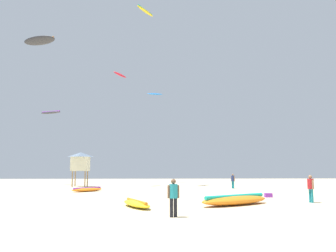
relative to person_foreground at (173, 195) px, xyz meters
name	(u,v)px	position (x,y,z in m)	size (l,w,h in m)	color
ground_plane	(191,229)	(0.48, -3.13, -1.02)	(120.00, 120.00, 0.00)	beige
person_foreground	(173,195)	(0.00, 0.00, 0.00)	(0.56, 0.39, 1.75)	black
person_midground	(311,186)	(9.40, 6.34, 0.03)	(0.40, 0.58, 1.79)	teal
person_left	(233,180)	(7.82, 21.99, -0.07)	(0.37, 0.45, 1.62)	teal
kite_grounded_near	(235,200)	(4.09, 5.10, -0.71)	(5.26, 4.18, 0.65)	orange
kite_grounded_mid	(137,204)	(-1.91, 4.06, -0.81)	(2.27, 3.69, 0.46)	yellow
kite_grounded_far	(87,190)	(-7.31, 17.60, -0.82)	(3.02, 3.13, 0.40)	orange
lifeguard_tower	(81,161)	(-9.87, 26.28, 2.03)	(2.30, 2.30, 4.15)	#8C704C
cooler_box	(268,195)	(7.95, 10.52, -0.86)	(0.56, 0.36, 0.32)	purple
kite_aloft_0	(155,94)	(-0.83, 38.03, 13.04)	(2.56, 1.11, 0.41)	blue
kite_aloft_1	(145,11)	(-2.20, 28.26, 22.36)	(2.82, 3.67, 0.87)	yellow
kite_aloft_2	(120,75)	(-5.40, 27.63, 13.29)	(2.00, 2.87, 0.67)	red
kite_aloft_3	(51,113)	(-15.01, 30.67, 8.74)	(3.32, 2.20, 0.48)	#2D2D33
kite_aloft_4	(39,40)	(-13.00, 19.01, 14.52)	(3.94, 2.34, 0.96)	#2D2D33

